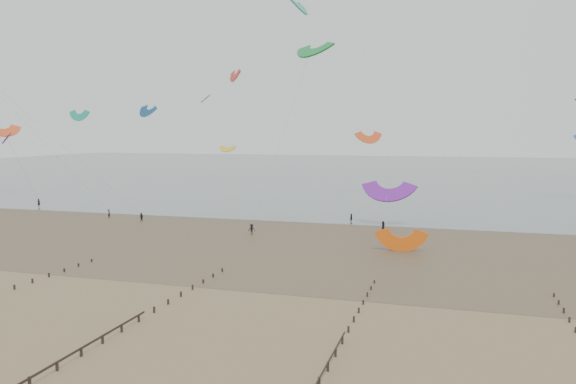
# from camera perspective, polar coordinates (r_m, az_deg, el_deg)

# --- Properties ---
(ground) EXTENTS (500.00, 500.00, 0.00)m
(ground) POSITION_cam_1_polar(r_m,az_deg,el_deg) (59.04, -15.00, -10.31)
(ground) COLOR brown
(ground) RESTS_ON ground
(sea_and_shore) EXTENTS (500.00, 665.00, 0.03)m
(sea_and_shore) POSITION_cam_1_polar(r_m,az_deg,el_deg) (90.80, -5.83, -4.39)
(sea_and_shore) COLOR #475654
(sea_and_shore) RESTS_ON ground
(groynes) EXTENTS (72.16, 50.16, 1.00)m
(groynes) POSITION_cam_1_polar(r_m,az_deg,el_deg) (42.13, -24.29, -16.77)
(groynes) COLOR black
(groynes) RESTS_ON ground
(kitesurfer_lead) EXTENTS (0.74, 0.72, 1.70)m
(kitesurfer_lead) POSITION_cam_1_polar(r_m,az_deg,el_deg) (113.64, -17.72, -2.11)
(kitesurfer_lead) COLOR black
(kitesurfer_lead) RESTS_ON ground
(kitesurfers) EXTENTS (132.77, 19.80, 1.82)m
(kitesurfers) POSITION_cam_1_polar(r_m,az_deg,el_deg) (97.00, 8.82, -3.25)
(kitesurfers) COLOR black
(kitesurfers) RESTS_ON ground
(grounded_kite) EXTENTS (6.48, 5.24, 3.36)m
(grounded_kite) POSITION_cam_1_polar(r_m,az_deg,el_deg) (80.09, 11.41, -5.90)
(grounded_kite) COLOR #FF6110
(grounded_kite) RESTS_ON ground
(kites_airborne) EXTENTS (223.83, 117.32, 41.95)m
(kites_airborne) POSITION_cam_1_polar(r_m,az_deg,el_deg) (141.23, 5.21, 7.77)
(kites_airborne) COLOR #2134F2
(kites_airborne) RESTS_ON ground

